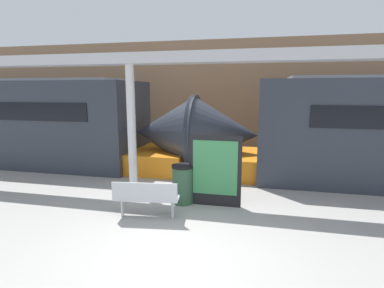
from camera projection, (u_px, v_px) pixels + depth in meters
ground_plane at (171, 255)px, 5.12m from camera, size 60.00×60.00×0.00m
station_wall at (228, 97)px, 13.53m from camera, size 56.00×0.20×5.00m
train_right at (0, 122)px, 11.95m from camera, size 15.97×2.93×3.20m
bench_near at (146, 196)px, 6.49m from camera, size 1.46×0.61×0.86m
trash_bin at (183, 184)px, 7.44m from camera, size 0.55×0.55×0.97m
poster_board at (215, 171)px, 7.19m from camera, size 1.26×0.07×1.74m
support_column_near at (132, 129)px, 8.20m from camera, size 0.23×0.23×3.46m
canopy_beam at (129, 59)px, 7.87m from camera, size 28.00×0.60×0.28m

